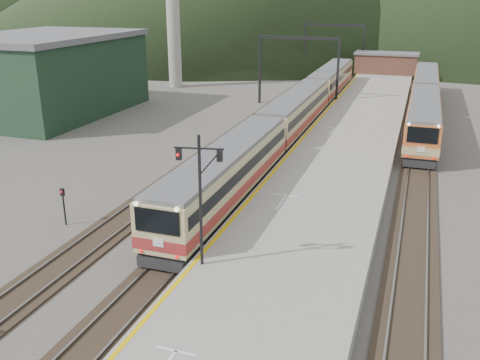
% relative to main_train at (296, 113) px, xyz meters
% --- Properties ---
extents(track_main, '(2.60, 200.00, 0.23)m').
position_rel_main_train_xyz_m(track_main, '(0.00, -2.26, -1.88)').
color(track_main, black).
rests_on(track_main, ground).
extents(track_far, '(2.60, 200.00, 0.23)m').
position_rel_main_train_xyz_m(track_far, '(-5.00, -2.26, -1.88)').
color(track_far, black).
rests_on(track_far, ground).
extents(track_second, '(2.60, 200.00, 0.23)m').
position_rel_main_train_xyz_m(track_second, '(11.50, -2.26, -1.88)').
color(track_second, black).
rests_on(track_second, ground).
extents(platform, '(8.00, 100.00, 1.00)m').
position_rel_main_train_xyz_m(platform, '(5.60, -4.26, -1.45)').
color(platform, gray).
rests_on(platform, ground).
extents(gantry_near, '(9.55, 0.25, 8.00)m').
position_rel_main_train_xyz_m(gantry_near, '(-2.85, 12.74, 3.64)').
color(gantry_near, black).
rests_on(gantry_near, ground).
extents(gantry_far, '(9.55, 0.25, 8.00)m').
position_rel_main_train_xyz_m(gantry_far, '(-2.85, 37.74, 3.64)').
color(gantry_far, black).
rests_on(gantry_far, ground).
extents(warehouse, '(14.50, 20.50, 8.60)m').
position_rel_main_train_xyz_m(warehouse, '(-28.00, -0.26, 2.37)').
color(warehouse, black).
rests_on(warehouse, ground).
extents(station_shed, '(9.40, 4.40, 3.10)m').
position_rel_main_train_xyz_m(station_shed, '(5.60, 35.74, 0.62)').
color(station_shed, brown).
rests_on(station_shed, platform).
extents(main_train, '(2.81, 57.70, 3.43)m').
position_rel_main_train_xyz_m(main_train, '(0.00, 0.00, 0.00)').
color(main_train, tan).
rests_on(main_train, track_main).
extents(second_train, '(2.71, 36.94, 3.31)m').
position_rel_main_train_xyz_m(second_train, '(11.50, 10.04, -0.06)').
color(second_train, '#CC632D').
rests_on(second_train, track_second).
extents(signal_mast, '(2.17, 0.56, 6.19)m').
position_rel_main_train_xyz_m(signal_mast, '(2.24, -28.89, 2.86)').
color(signal_mast, black).
rests_on(signal_mast, platform).
extents(short_signal_b, '(0.24, 0.19, 2.27)m').
position_rel_main_train_xyz_m(short_signal_b, '(-3.02, -8.29, -0.48)').
color(short_signal_b, black).
rests_on(short_signal_b, ground).
extents(short_signal_c, '(0.23, 0.17, 2.27)m').
position_rel_main_train_xyz_m(short_signal_c, '(-7.90, -25.36, -0.48)').
color(short_signal_c, black).
rests_on(short_signal_c, ground).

